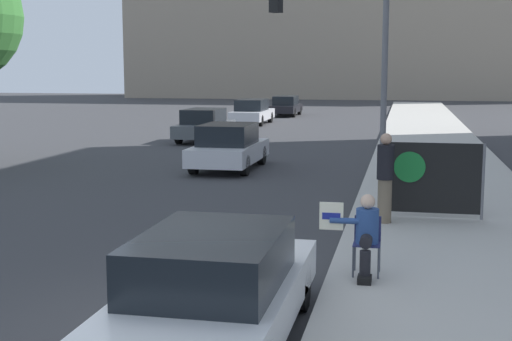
# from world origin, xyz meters

# --- Properties ---
(ground_plane) EXTENTS (160.00, 160.00, 0.00)m
(ground_plane) POSITION_xyz_m (0.00, 0.00, 0.00)
(ground_plane) COLOR #38383A
(sidewalk_curb) EXTENTS (4.29, 90.00, 0.18)m
(sidewalk_curb) POSITION_xyz_m (3.79, 15.00, 0.09)
(sidewalk_curb) COLOR #B7B2A8
(sidewalk_curb) RESTS_ON ground_plane
(seated_protester) EXTENTS (0.91, 0.77, 1.22)m
(seated_protester) POSITION_xyz_m (2.21, 2.42, 0.84)
(seated_protester) COLOR #474C56
(seated_protester) RESTS_ON sidewalk_curb
(jogger_on_sidewalk) EXTENTS (0.34, 0.34, 1.80)m
(jogger_on_sidewalk) POSITION_xyz_m (2.38, 6.25, 1.10)
(jogger_on_sidewalk) COLOR #756651
(jogger_on_sidewalk) RESTS_ON sidewalk_curb
(protest_banner) EXTENTS (2.10, 0.06, 1.56)m
(protest_banner) POSITION_xyz_m (3.29, 6.92, 1.01)
(protest_banner) COLOR slate
(protest_banner) RESTS_ON sidewalk_curb
(traffic_light_pole) EXTENTS (3.39, 3.15, 5.78)m
(traffic_light_pole) POSITION_xyz_m (0.99, 11.63, 4.11)
(traffic_light_pole) COLOR slate
(traffic_light_pole) RESTS_ON sidewalk_curb
(parked_car_curbside) EXTENTS (1.82, 4.44, 1.38)m
(parked_car_curbside) POSITION_xyz_m (0.61, -0.24, 0.70)
(parked_car_curbside) COLOR white
(parked_car_curbside) RESTS_ON ground_plane
(car_on_road_nearest) EXTENTS (1.84, 4.22, 1.48)m
(car_on_road_nearest) POSITION_xyz_m (-2.83, 14.21, 0.74)
(car_on_road_nearest) COLOR silver
(car_on_road_nearest) RESTS_ON ground_plane
(car_on_road_midblock) EXTENTS (1.77, 4.56, 1.46)m
(car_on_road_midblock) POSITION_xyz_m (-6.11, 22.86, 0.73)
(car_on_road_midblock) COLOR #565B60
(car_on_road_midblock) RESTS_ON ground_plane
(car_on_road_distant) EXTENTS (1.81, 4.74, 1.46)m
(car_on_road_distant) POSITION_xyz_m (-6.07, 32.90, 0.73)
(car_on_road_distant) COLOR silver
(car_on_road_distant) RESTS_ON ground_plane
(car_on_road_far_lane) EXTENTS (1.70, 4.42, 1.38)m
(car_on_road_far_lane) POSITION_xyz_m (-5.37, 40.71, 0.69)
(car_on_road_far_lane) COLOR black
(car_on_road_far_lane) RESTS_ON ground_plane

